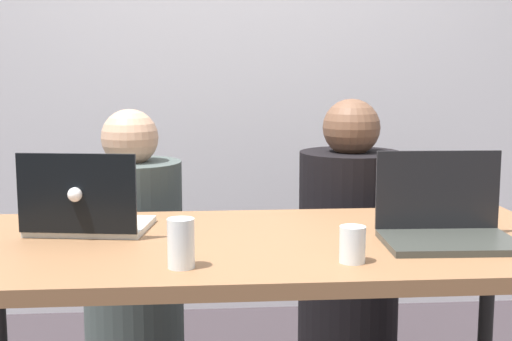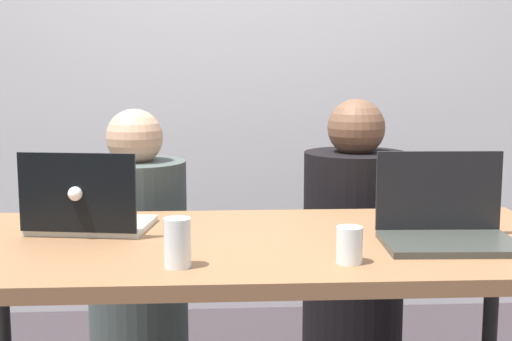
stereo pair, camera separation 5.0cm
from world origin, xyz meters
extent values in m
cube|color=silver|center=(0.00, 1.64, 1.34)|extent=(4.50, 0.10, 2.69)
cube|color=#8A5E3D|center=(0.00, 0.00, 0.74)|extent=(1.72, 0.80, 0.04)
cylinder|color=black|center=(-0.81, 0.35, 0.36)|extent=(0.05, 0.05, 0.72)
cylinder|color=black|center=(0.81, 0.35, 0.36)|extent=(0.05, 0.05, 0.72)
cylinder|color=#434D4A|center=(-0.41, 0.72, 0.44)|extent=(0.46, 0.46, 0.88)
sphere|color=tan|center=(-0.41, 0.72, 0.97)|extent=(0.21, 0.21, 0.21)
cylinder|color=black|center=(0.41, 0.72, 0.45)|extent=(0.45, 0.45, 0.91)
sphere|color=brown|center=(0.41, 0.72, 1.00)|extent=(0.22, 0.22, 0.22)
cube|color=silver|center=(-0.47, 0.16, 0.76)|extent=(0.36, 0.29, 0.02)
cube|color=black|center=(-0.49, 0.04, 0.88)|extent=(0.33, 0.06, 0.22)
sphere|color=white|center=(-0.50, 0.03, 0.88)|extent=(0.04, 0.04, 0.04)
cube|color=#383B36|center=(0.50, -0.11, 0.76)|extent=(0.36, 0.25, 0.02)
cube|color=black|center=(0.51, 0.02, 0.88)|extent=(0.35, 0.02, 0.22)
sphere|color=white|center=(0.51, 0.03, 0.88)|extent=(0.04, 0.04, 0.04)
cylinder|color=white|center=(0.21, -0.24, 0.80)|extent=(0.06, 0.06, 0.09)
cylinder|color=silver|center=(0.21, -0.24, 0.78)|extent=(0.06, 0.06, 0.05)
cylinder|color=white|center=(-0.21, -0.26, 0.82)|extent=(0.06, 0.06, 0.12)
cylinder|color=silver|center=(-0.21, -0.26, 0.79)|extent=(0.06, 0.06, 0.07)
camera|label=1|loc=(-0.16, -1.90, 1.23)|focal=50.00mm
camera|label=2|loc=(-0.11, -1.90, 1.23)|focal=50.00mm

